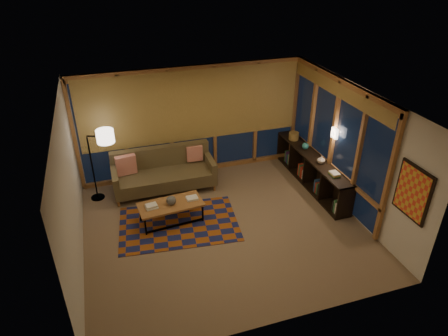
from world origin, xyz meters
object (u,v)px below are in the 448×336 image
object	(u,v)px
coffee_table	(171,212)
bookshelf	(311,170)
floor_lamp	(92,165)
sofa	(164,172)

from	to	relation	value
coffee_table	bookshelf	xyz separation A→B (m)	(3.46, 0.47, 0.16)
coffee_table	bookshelf	size ratio (longest dim) A/B	0.43
bookshelf	floor_lamp	bearing A→B (deg)	169.52
sofa	bookshelf	distance (m)	3.46
coffee_table	floor_lamp	distance (m)	2.09
sofa	coffee_table	world-z (taller)	sofa
coffee_table	bookshelf	distance (m)	3.50
floor_lamp	bookshelf	xyz separation A→B (m)	(4.90, -0.91, -0.47)
floor_lamp	bookshelf	bearing A→B (deg)	7.78
coffee_table	floor_lamp	size ratio (longest dim) A/B	0.77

